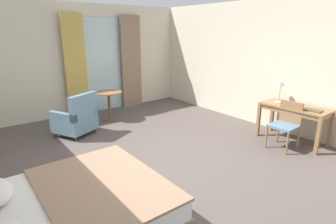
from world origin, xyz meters
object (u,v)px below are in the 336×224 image
object	(u,v)px
desk_chair	(286,122)
armchair_by_window	(76,119)
closed_book	(312,110)
writing_desk	(294,111)
desk_lamp	(280,87)
round_cafe_table	(109,99)
bed	(69,213)

from	to	relation	value
desk_chair	armchair_by_window	bearing A→B (deg)	133.96
closed_book	desk_chair	bearing A→B (deg)	133.34
writing_desk	desk_chair	size ratio (longest dim) A/B	1.46
desk_chair	armchair_by_window	size ratio (longest dim) A/B	0.93
writing_desk	closed_book	world-z (taller)	closed_book
desk_lamp	round_cafe_table	size ratio (longest dim) A/B	0.65
desk_chair	desk_lamp	bearing A→B (deg)	45.40
desk_chair	round_cafe_table	xyz separation A→B (m)	(-1.87, 3.52, 0.03)
bed	round_cafe_table	world-z (taller)	bed
round_cafe_table	armchair_by_window	bearing A→B (deg)	-151.77
writing_desk	armchair_by_window	distance (m)	4.38
bed	round_cafe_table	distance (m)	4.02
bed	armchair_by_window	world-z (taller)	bed
desk_chair	armchair_by_window	xyz separation A→B (m)	(-2.88, 2.98, -0.14)
writing_desk	desk_lamp	distance (m)	0.57
writing_desk	desk_lamp	size ratio (longest dim) A/B	2.78
desk_chair	desk_lamp	xyz separation A→B (m)	(0.46, 0.47, 0.54)
round_cafe_table	desk_chair	bearing A→B (deg)	-62.06
desk_lamp	round_cafe_table	distance (m)	3.88
bed	desk_chair	xyz separation A→B (m)	(3.99, -0.13, 0.23)
bed	round_cafe_table	bearing A→B (deg)	57.98
desk_chair	closed_book	distance (m)	0.49
armchair_by_window	round_cafe_table	world-z (taller)	armchair_by_window
closed_book	armchair_by_window	bearing A→B (deg)	130.39
desk_chair	round_cafe_table	bearing A→B (deg)	117.94
writing_desk	desk_lamp	world-z (taller)	desk_lamp
closed_book	round_cafe_table	xyz separation A→B (m)	(-2.18, 3.81, -0.22)
desk_chair	closed_book	xyz separation A→B (m)	(0.31, -0.29, 0.24)
desk_lamp	armchair_by_window	size ratio (longest dim) A/B	0.49
desk_lamp	armchair_by_window	bearing A→B (deg)	142.96
writing_desk	round_cafe_table	size ratio (longest dim) A/B	1.80
bed	desk_lamp	distance (m)	4.53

